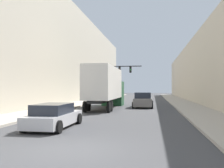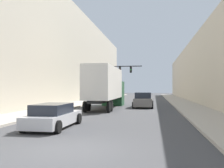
{
  "view_description": "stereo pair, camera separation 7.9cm",
  "coord_description": "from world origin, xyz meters",
  "px_view_note": "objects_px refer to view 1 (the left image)",
  "views": [
    {
      "loc": [
        2.94,
        -8.39,
        2.2
      ],
      "look_at": [
        -0.6,
        13.19,
        2.54
      ],
      "focal_mm": 40.0,
      "sensor_mm": 36.0,
      "label": 1
    },
    {
      "loc": [
        3.02,
        -8.38,
        2.2
      ],
      "look_at": [
        -0.6,
        13.19,
        2.54
      ],
      "focal_mm": 40.0,
      "sensor_mm": 36.0,
      "label": 2
    }
  ],
  "objects_px": {
    "sedan_car": "(54,116)",
    "traffic_signal_gantry": "(110,75)",
    "suv_car": "(143,100)",
    "semi_truck": "(106,86)"
  },
  "relations": [
    {
      "from": "semi_truck",
      "to": "suv_car",
      "type": "bearing_deg",
      "value": 24.2
    },
    {
      "from": "sedan_car",
      "to": "suv_car",
      "type": "bearing_deg",
      "value": 74.02
    },
    {
      "from": "sedan_car",
      "to": "traffic_signal_gantry",
      "type": "xyz_separation_m",
      "value": [
        -0.83,
        23.3,
        3.45
      ]
    },
    {
      "from": "sedan_car",
      "to": "traffic_signal_gantry",
      "type": "relative_size",
      "value": 0.71
    },
    {
      "from": "suv_car",
      "to": "semi_truck",
      "type": "bearing_deg",
      "value": -155.8
    },
    {
      "from": "suv_car",
      "to": "traffic_signal_gantry",
      "type": "xyz_separation_m",
      "value": [
        -5.13,
        8.27,
        3.29
      ]
    },
    {
      "from": "suv_car",
      "to": "sedan_car",
      "type": "bearing_deg",
      "value": -105.98
    },
    {
      "from": "sedan_car",
      "to": "suv_car",
      "type": "relative_size",
      "value": 1.04
    },
    {
      "from": "semi_truck",
      "to": "traffic_signal_gantry",
      "type": "distance_m",
      "value": 10.24
    },
    {
      "from": "semi_truck",
      "to": "suv_car",
      "type": "distance_m",
      "value": 4.53
    }
  ]
}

